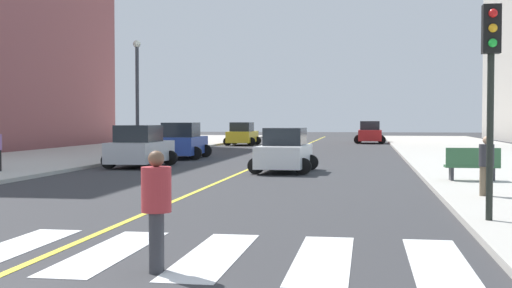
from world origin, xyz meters
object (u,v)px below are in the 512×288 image
object	(u,v)px
car_blue_nearest	(182,142)
park_bench	(472,165)
car_silver_second	(140,147)
traffic_light_near_corner	(491,68)
pedestrian_crossing	(156,205)
car_white_third	(285,151)
pedestrian_waiting_east	(486,163)
car_yellow_fifth	(242,134)
street_lamp	(137,87)
car_red_fourth	(370,133)

from	to	relation	value
car_blue_nearest	park_bench	bearing A→B (deg)	-46.29
car_silver_second	traffic_light_near_corner	xyz separation A→B (m)	(12.94, -15.95, 2.37)
park_bench	pedestrian_crossing	xyz separation A→B (m)	(-6.58, -14.46, 0.29)
car_white_third	park_bench	bearing A→B (deg)	148.09
car_blue_nearest	pedestrian_waiting_east	world-z (taller)	car_blue_nearest
pedestrian_crossing	pedestrian_waiting_east	size ratio (longest dim) A/B	1.10
car_blue_nearest	car_yellow_fifth	bearing A→B (deg)	88.46
car_yellow_fifth	pedestrian_crossing	bearing A→B (deg)	-79.63
car_silver_second	street_lamp	bearing A→B (deg)	110.75
car_red_fourth	car_yellow_fifth	bearing A→B (deg)	30.42
car_silver_second	car_red_fourth	bearing A→B (deg)	73.10
traffic_light_near_corner	park_bench	bearing A→B (deg)	-96.29
car_yellow_fifth	pedestrian_waiting_east	distance (m)	40.60
car_white_third	traffic_light_near_corner	size ratio (longest dim) A/B	0.96
car_yellow_fifth	pedestrian_waiting_east	bearing A→B (deg)	-68.74
pedestrian_waiting_east	car_red_fourth	bearing A→B (deg)	-72.15
car_blue_nearest	car_red_fourth	world-z (taller)	car_red_fourth
car_red_fourth	car_yellow_fifth	distance (m)	12.50
traffic_light_near_corner	pedestrian_waiting_east	distance (m)	5.21
car_yellow_fifth	car_red_fourth	bearing A→B (deg)	32.09
car_blue_nearest	park_bench	world-z (taller)	car_blue_nearest
car_yellow_fifth	car_white_third	bearing A→B (deg)	-74.68
car_blue_nearest	car_silver_second	bearing A→B (deg)	-92.64
traffic_light_near_corner	car_silver_second	bearing A→B (deg)	-50.94
car_yellow_fifth	pedestrian_crossing	world-z (taller)	car_yellow_fifth
car_yellow_fifth	street_lamp	bearing A→B (deg)	-96.21
car_silver_second	pedestrian_waiting_east	size ratio (longest dim) A/B	2.71
car_blue_nearest	pedestrian_crossing	size ratio (longest dim) A/B	2.59
park_bench	street_lamp	size ratio (longest dim) A/B	0.27
car_silver_second	pedestrian_crossing	size ratio (longest dim) A/B	2.47
car_yellow_fifth	traffic_light_near_corner	bearing A→B (deg)	-71.59
car_silver_second	car_yellow_fifth	distance (m)	26.92
car_red_fourth	park_bench	world-z (taller)	car_red_fourth
pedestrian_crossing	pedestrian_waiting_east	bearing A→B (deg)	-42.72
street_lamp	traffic_light_near_corner	bearing A→B (deg)	-56.29
car_red_fourth	traffic_light_near_corner	xyz separation A→B (m)	(2.23, -49.22, 2.33)
pedestrian_crossing	street_lamp	bearing A→B (deg)	9.55
car_red_fourth	pedestrian_crossing	distance (m)	54.39
car_blue_nearest	car_white_third	world-z (taller)	car_blue_nearest
car_red_fourth	street_lamp	xyz separation A→B (m)	(-13.41, -25.78, 3.16)
car_white_third	car_red_fourth	size ratio (longest dim) A/B	0.93
traffic_light_near_corner	park_bench	world-z (taller)	traffic_light_near_corner
traffic_light_near_corner	pedestrian_crossing	size ratio (longest dim) A/B	2.49
pedestrian_crossing	street_lamp	world-z (taller)	street_lamp
car_blue_nearest	car_white_third	size ratio (longest dim) A/B	1.09
car_red_fourth	pedestrian_crossing	bearing A→B (deg)	86.38
traffic_light_near_corner	car_yellow_fifth	bearing A→B (deg)	-73.14
pedestrian_waiting_east	street_lamp	bearing A→B (deg)	-34.90
car_red_fourth	car_yellow_fifth	xyz separation A→B (m)	(-10.76, -6.35, -0.04)
pedestrian_crossing	traffic_light_near_corner	bearing A→B (deg)	-57.53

